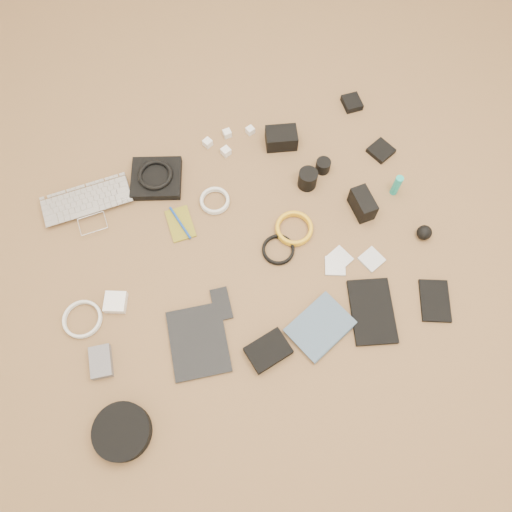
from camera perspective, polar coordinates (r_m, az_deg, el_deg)
name	(u,v)px	position (r m, az deg, el deg)	size (l,w,h in m)	color
laptop	(90,211)	(2.00, -18.46, 4.87)	(0.34, 0.23, 0.03)	silver
headphone_pouch	(156,178)	(2.01, -11.31, 8.70)	(0.19, 0.18, 0.03)	black
headphones	(155,175)	(1.99, -11.45, 9.08)	(0.14, 0.14, 0.02)	black
charger_a	(208,143)	(2.07, -5.55, 12.75)	(0.03, 0.03, 0.03)	white
charger_b	(227,133)	(2.10, -3.32, 13.81)	(0.03, 0.03, 0.03)	white
charger_c	(250,130)	(2.10, -0.67, 14.16)	(0.03, 0.03, 0.03)	white
charger_d	(226,151)	(2.04, -3.46, 11.84)	(0.03, 0.03, 0.03)	white
dslr_camera	(281,138)	(2.05, 2.91, 13.30)	(0.12, 0.09, 0.07)	black
lens_pouch	(352,103)	(2.23, 10.90, 16.83)	(0.07, 0.08, 0.03)	black
notebook_olive	(180,224)	(1.91, -8.63, 3.66)	(0.09, 0.14, 0.01)	olive
pen_blue	(180,223)	(1.90, -8.66, 3.78)	(0.01, 0.01, 0.15)	#133D9F
cable_white_a	(215,202)	(1.93, -4.72, 6.22)	(0.11, 0.11, 0.01)	silver
lens_a	(308,179)	(1.95, 5.92, 8.76)	(0.07, 0.07, 0.08)	black
lens_b	(323,166)	(2.01, 7.67, 10.18)	(0.06, 0.06, 0.05)	black
card_reader	(381,151)	(2.11, 14.09, 11.60)	(0.09, 0.09, 0.02)	black
power_brick	(116,302)	(1.82, -15.76, -5.11)	(0.07, 0.07, 0.03)	white
cable_white_b	(83,320)	(1.85, -19.18, -6.88)	(0.14, 0.14, 0.01)	silver
cable_black	(278,250)	(1.84, 2.55, 0.66)	(0.12, 0.12, 0.01)	black
cable_yellow	(294,229)	(1.88, 4.36, 3.05)	(0.14, 0.14, 0.02)	gold
flash	(363,204)	(1.92, 12.08, 5.84)	(0.06, 0.12, 0.09)	black
lens_cleaner	(397,185)	(1.99, 15.77, 7.79)	(0.03, 0.03, 0.10)	#1AAC9C
battery_charger	(101,362)	(1.78, -17.30, -11.47)	(0.07, 0.11, 0.03)	slate
tablet	(198,341)	(1.74, -6.60, -9.67)	(0.19, 0.25, 0.01)	black
phone	(221,304)	(1.77, -3.98, -5.49)	(0.06, 0.12, 0.01)	black
filter_case_left	(335,266)	(1.84, 9.03, -1.14)	(0.07, 0.07, 0.01)	silver
filter_case_mid	(339,259)	(1.85, 9.49, -0.31)	(0.08, 0.08, 0.01)	silver
filter_case_right	(372,259)	(1.87, 13.08, -0.38)	(0.07, 0.07, 0.01)	silver
air_blower	(424,233)	(1.95, 18.68, 2.56)	(0.06, 0.06, 0.06)	black
headphone_case	(122,432)	(1.72, -15.05, -18.82)	(0.18, 0.18, 0.05)	black
drive_case	(268,351)	(1.71, 1.41, -10.77)	(0.14, 0.10, 0.03)	black
paperback	(336,344)	(1.74, 9.18, -9.84)	(0.16, 0.21, 0.02)	#425970
notebook_black_a	(372,311)	(1.80, 13.13, -6.18)	(0.15, 0.24, 0.02)	black
notebook_black_b	(435,301)	(1.88, 19.76, -4.83)	(0.10, 0.15, 0.01)	black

